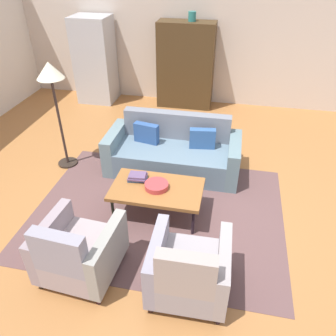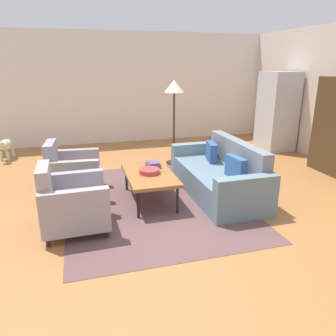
% 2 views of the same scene
% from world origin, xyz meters
% --- Properties ---
extents(ground_plane, '(10.66, 10.66, 0.00)m').
position_xyz_m(ground_plane, '(0.00, 0.00, 0.00)').
color(ground_plane, '#A46A37').
extents(wall_left, '(0.12, 7.77, 2.80)m').
position_xyz_m(wall_left, '(-4.44, 0.00, 1.40)').
color(wall_left, silver).
rests_on(wall_left, ground).
extents(area_rug, '(3.40, 2.60, 0.01)m').
position_xyz_m(area_rug, '(-0.35, -0.19, 0.00)').
color(area_rug, brown).
rests_on(area_rug, ground).
extents(couch, '(2.10, 0.91, 0.86)m').
position_xyz_m(couch, '(-0.35, 0.95, 0.29)').
color(couch, slate).
rests_on(couch, ground).
extents(coffee_table, '(1.20, 0.70, 0.45)m').
position_xyz_m(coffee_table, '(-0.35, -0.24, 0.41)').
color(coffee_table, black).
rests_on(coffee_table, ground).
extents(armchair_left, '(0.85, 0.85, 0.88)m').
position_xyz_m(armchair_left, '(-0.95, -1.40, 0.34)').
color(armchair_left, '#2F1E1F').
rests_on(armchair_left, ground).
extents(armchair_right, '(0.82, 0.82, 0.88)m').
position_xyz_m(armchair_right, '(0.25, -1.40, 0.34)').
color(armchair_right, '#2D291E').
rests_on(armchair_right, ground).
extents(fruit_bowl, '(0.31, 0.31, 0.07)m').
position_xyz_m(fruit_bowl, '(-0.35, -0.24, 0.49)').
color(fruit_bowl, '#B6383A').
rests_on(fruit_bowl, coffee_table).
extents(book_stack, '(0.28, 0.21, 0.08)m').
position_xyz_m(book_stack, '(-0.64, -0.11, 0.49)').
color(book_stack, '#2F5894').
rests_on(book_stack, coffee_table).
extents(refrigerator, '(0.80, 0.73, 1.85)m').
position_xyz_m(refrigerator, '(-2.62, 3.43, 0.93)').
color(refrigerator, '#B7BABF').
rests_on(refrigerator, ground).
extents(floor_lamp, '(0.40, 0.40, 1.72)m').
position_xyz_m(floor_lamp, '(-2.12, 0.68, 1.44)').
color(floor_lamp, black).
rests_on(floor_lamp, ground).
extents(dog, '(0.70, 0.32, 0.48)m').
position_xyz_m(dog, '(-3.40, -2.80, 0.31)').
color(dog, beige).
rests_on(dog, ground).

